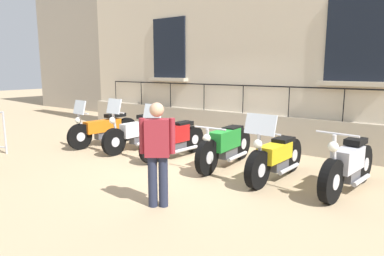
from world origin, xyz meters
name	(u,v)px	position (x,y,z in m)	size (l,w,h in m)	color
ground_plane	(189,165)	(0.00, 0.00, 0.00)	(60.00, 60.00, 0.00)	tan
building_facade	(253,5)	(-2.80, 0.00, 3.72)	(0.82, 12.05, 7.71)	beige
motorcycle_orange	(104,129)	(-0.20, -3.06, 0.45)	(2.17, 0.61, 1.27)	black
motorcycle_white	(137,133)	(-0.32, -1.91, 0.45)	(2.22, 0.55, 1.37)	black
motorcycle_red	(173,138)	(-0.25, -0.66, 0.46)	(2.05, 0.65, 1.31)	black
motorcycle_green	(226,145)	(-0.37, 0.69, 0.46)	(2.22, 0.70, 0.94)	black
motorcycle_yellow	(276,157)	(-0.17, 1.90, 0.43)	(2.04, 0.70, 1.31)	black
motorcycle_silver	(348,167)	(-0.27, 3.14, 0.44)	(2.09, 0.68, 1.10)	black
pedestrian_standing	(157,149)	(2.10, 0.99, 0.89)	(0.39, 0.44, 1.58)	#23283D
distant_building	(97,27)	(-6.70, -11.34, 4.31)	(3.88, 5.20, 8.62)	#9E9384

